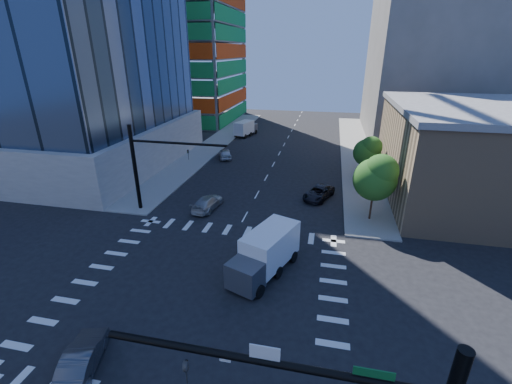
# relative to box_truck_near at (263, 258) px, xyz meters

# --- Properties ---
(ground) EXTENTS (160.00, 160.00, 0.00)m
(ground) POSITION_rel_box_truck_near_xyz_m (-3.71, -2.85, -1.47)
(ground) COLOR black
(ground) RESTS_ON ground
(road_markings) EXTENTS (20.00, 20.00, 0.01)m
(road_markings) POSITION_rel_box_truck_near_xyz_m (-3.71, -2.85, -1.46)
(road_markings) COLOR silver
(road_markings) RESTS_ON ground
(sidewalk_ne) EXTENTS (5.00, 60.00, 0.15)m
(sidewalk_ne) POSITION_rel_box_truck_near_xyz_m (8.79, 37.15, -1.39)
(sidewalk_ne) COLOR gray
(sidewalk_ne) RESTS_ON ground
(sidewalk_nw) EXTENTS (5.00, 60.00, 0.15)m
(sidewalk_nw) POSITION_rel_box_truck_near_xyz_m (-16.21, 37.15, -1.39)
(sidewalk_nw) COLOR gray
(sidewalk_nw) RESTS_ON ground
(construction_building) EXTENTS (25.16, 34.50, 70.60)m
(construction_building) POSITION_rel_box_truck_near_xyz_m (-31.13, 59.08, 23.14)
(construction_building) COLOR slate
(construction_building) RESTS_ON ground
(commercial_building) EXTENTS (20.50, 22.50, 10.60)m
(commercial_building) POSITION_rel_box_truck_near_xyz_m (21.29, 19.15, 3.84)
(commercial_building) COLOR tan
(commercial_building) RESTS_ON ground
(bg_building_ne) EXTENTS (24.00, 30.00, 28.00)m
(bg_building_ne) POSITION_rel_box_truck_near_xyz_m (23.29, 52.15, 12.53)
(bg_building_ne) COLOR #66625B
(bg_building_ne) RESTS_ON ground
(signal_mast_nw) EXTENTS (10.20, 0.40, 9.00)m
(signal_mast_nw) POSITION_rel_box_truck_near_xyz_m (-13.71, 8.65, 4.03)
(signal_mast_nw) COLOR black
(signal_mast_nw) RESTS_ON sidewalk_nw
(tree_south) EXTENTS (4.16, 4.16, 6.82)m
(tree_south) POSITION_rel_box_truck_near_xyz_m (8.92, 11.05, 3.22)
(tree_south) COLOR #382316
(tree_south) RESTS_ON sidewalk_ne
(tree_north) EXTENTS (3.54, 3.52, 5.78)m
(tree_north) POSITION_rel_box_truck_near_xyz_m (9.22, 23.05, 2.52)
(tree_north) COLOR #382316
(tree_north) RESTS_ON sidewalk_ne
(car_nb_far) EXTENTS (3.94, 5.46, 1.38)m
(car_nb_far) POSITION_rel_box_truck_near_xyz_m (3.49, 15.59, -0.78)
(car_nb_far) COLOR black
(car_nb_far) RESTS_ON ground
(car_sb_near) EXTENTS (2.57, 5.12, 1.43)m
(car_sb_near) POSITION_rel_box_truck_near_xyz_m (-8.10, 10.23, -0.76)
(car_sb_near) COLOR #B2B2B2
(car_sb_near) RESTS_ON ground
(car_sb_mid) EXTENTS (3.31, 4.87, 1.54)m
(car_sb_mid) POSITION_rel_box_truck_near_xyz_m (-11.74, 28.67, -0.70)
(car_sb_mid) COLOR #B2B4BA
(car_sb_mid) RESTS_ON ground
(car_sb_cross) EXTENTS (2.74, 4.63, 1.44)m
(car_sb_cross) POSITION_rel_box_truck_near_xyz_m (-7.82, -10.30, -0.75)
(car_sb_cross) COLOR #454549
(car_sb_cross) RESTS_ON ground
(box_truck_near) EXTENTS (4.77, 6.87, 3.32)m
(box_truck_near) POSITION_rel_box_truck_near_xyz_m (0.00, 0.00, 0.00)
(box_truck_near) COLOR black
(box_truck_near) RESTS_ON ground
(box_truck_far) EXTENTS (3.78, 6.07, 2.96)m
(box_truck_far) POSITION_rel_box_truck_near_xyz_m (-12.15, 44.61, -0.16)
(box_truck_far) COLOR black
(box_truck_far) RESTS_ON ground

